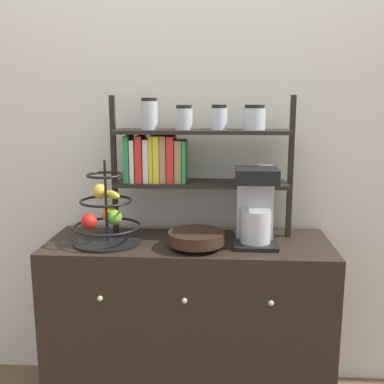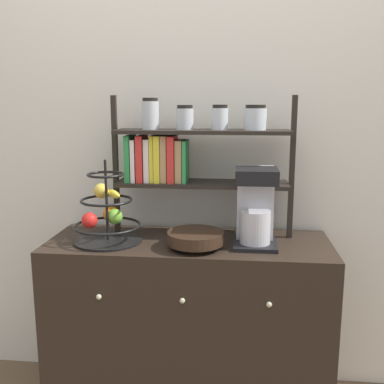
% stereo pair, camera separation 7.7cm
% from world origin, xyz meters
% --- Properties ---
extents(wall_back, '(7.00, 0.05, 2.60)m').
position_xyz_m(wall_back, '(0.00, 0.52, 1.30)').
color(wall_back, silver).
rests_on(wall_back, ground_plane).
extents(sideboard, '(1.31, 0.50, 0.84)m').
position_xyz_m(sideboard, '(0.00, 0.24, 0.42)').
color(sideboard, black).
rests_on(sideboard, ground_plane).
extents(coffee_maker, '(0.19, 0.23, 0.35)m').
position_xyz_m(coffee_maker, '(0.30, 0.23, 1.02)').
color(coffee_maker, black).
rests_on(coffee_maker, sideboard).
extents(fruit_stand, '(0.31, 0.31, 0.38)m').
position_xyz_m(fruit_stand, '(-0.38, 0.20, 0.96)').
color(fruit_stand, black).
rests_on(fruit_stand, sideboard).
extents(wooden_bowl, '(0.25, 0.25, 0.07)m').
position_xyz_m(wooden_bowl, '(0.04, 0.14, 0.88)').
color(wooden_bowl, black).
rests_on(wooden_bowl, sideboard).
extents(shelf_hutch, '(0.86, 0.20, 0.67)m').
position_xyz_m(shelf_hutch, '(-0.04, 0.35, 1.25)').
color(shelf_hutch, black).
rests_on(shelf_hutch, sideboard).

